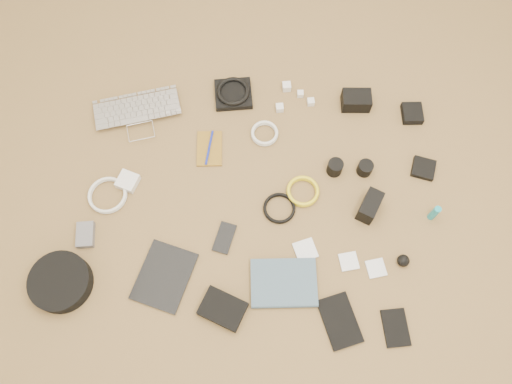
# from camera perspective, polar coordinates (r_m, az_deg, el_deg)

# --- Properties ---
(laptop) EXTENTS (0.41, 0.35, 0.03)m
(laptop) POSITION_cam_1_polar(r_m,az_deg,el_deg) (2.12, -13.21, 8.10)
(laptop) COLOR #B6B6BA
(laptop) RESTS_ON ground
(headphone_pouch) EXTENTS (0.18, 0.17, 0.03)m
(headphone_pouch) POSITION_cam_1_polar(r_m,az_deg,el_deg) (2.13, -2.61, 11.10)
(headphone_pouch) COLOR black
(headphone_pouch) RESTS_ON ground
(headphones) EXTENTS (0.18, 0.18, 0.02)m
(headphones) POSITION_cam_1_polar(r_m,az_deg,el_deg) (2.11, -2.63, 11.43)
(headphones) COLOR black
(headphones) RESTS_ON headphone_pouch
(charger_a) EXTENTS (0.04, 0.04, 0.03)m
(charger_a) POSITION_cam_1_polar(r_m,az_deg,el_deg) (2.15, 3.52, 11.93)
(charger_a) COLOR silver
(charger_a) RESTS_ON ground
(charger_b) EXTENTS (0.03, 0.03, 0.02)m
(charger_b) POSITION_cam_1_polar(r_m,az_deg,el_deg) (2.14, 5.08, 11.11)
(charger_b) COLOR silver
(charger_b) RESTS_ON ground
(charger_c) EXTENTS (0.03, 0.03, 0.03)m
(charger_c) POSITION_cam_1_polar(r_m,az_deg,el_deg) (2.12, 6.28, 10.19)
(charger_c) COLOR silver
(charger_c) RESTS_ON ground
(charger_d) EXTENTS (0.04, 0.04, 0.03)m
(charger_d) POSITION_cam_1_polar(r_m,az_deg,el_deg) (2.09, 2.72, 9.59)
(charger_d) COLOR silver
(charger_d) RESTS_ON ground
(dslr_camera) EXTENTS (0.12, 0.09, 0.07)m
(dslr_camera) POSITION_cam_1_polar(r_m,az_deg,el_deg) (2.13, 11.37, 10.22)
(dslr_camera) COLOR black
(dslr_camera) RESTS_ON ground
(lens_pouch) EXTENTS (0.09, 0.10, 0.03)m
(lens_pouch) POSITION_cam_1_polar(r_m,az_deg,el_deg) (2.17, 17.41, 8.57)
(lens_pouch) COLOR black
(lens_pouch) RESTS_ON ground
(notebook_olive) EXTENTS (0.12, 0.17, 0.01)m
(notebook_olive) POSITION_cam_1_polar(r_m,az_deg,el_deg) (2.02, -5.34, 4.97)
(notebook_olive) COLOR brown
(notebook_olive) RESTS_ON ground
(pen_blue) EXTENTS (0.02, 0.15, 0.01)m
(pen_blue) POSITION_cam_1_polar(r_m,az_deg,el_deg) (2.01, -5.36, 5.08)
(pen_blue) COLOR #1423A6
(pen_blue) RESTS_ON notebook_olive
(cable_white_a) EXTENTS (0.12, 0.12, 0.01)m
(cable_white_a) POSITION_cam_1_polar(r_m,az_deg,el_deg) (2.04, 0.98, 6.63)
(cable_white_a) COLOR silver
(cable_white_a) RESTS_ON ground
(lens_a) EXTENTS (0.06, 0.06, 0.06)m
(lens_a) POSITION_cam_1_polar(r_m,az_deg,el_deg) (1.97, 9.01, 2.79)
(lens_a) COLOR black
(lens_a) RESTS_ON ground
(lens_b) EXTENTS (0.06, 0.06, 0.05)m
(lens_b) POSITION_cam_1_polar(r_m,az_deg,el_deg) (1.99, 12.35, 2.68)
(lens_b) COLOR black
(lens_b) RESTS_ON ground
(card_reader) EXTENTS (0.10, 0.10, 0.02)m
(card_reader) POSITION_cam_1_polar(r_m,az_deg,el_deg) (2.07, 18.59, 2.57)
(card_reader) COLOR black
(card_reader) RESTS_ON ground
(power_brick) EXTENTS (0.09, 0.09, 0.03)m
(power_brick) POSITION_cam_1_polar(r_m,az_deg,el_deg) (2.00, -14.45, 1.19)
(power_brick) COLOR silver
(power_brick) RESTS_ON ground
(cable_white_b) EXTENTS (0.18, 0.18, 0.01)m
(cable_white_b) POSITION_cam_1_polar(r_m,az_deg,el_deg) (2.01, -16.56, -0.42)
(cable_white_b) COLOR silver
(cable_white_b) RESTS_ON ground
(cable_black) EXTENTS (0.13, 0.13, 0.01)m
(cable_black) POSITION_cam_1_polar(r_m,az_deg,el_deg) (1.91, 2.67, -1.92)
(cable_black) COLOR black
(cable_black) RESTS_ON ground
(cable_yellow) EXTENTS (0.13, 0.13, 0.01)m
(cable_yellow) POSITION_cam_1_polar(r_m,az_deg,el_deg) (1.94, 5.35, -0.01)
(cable_yellow) COLOR yellow
(cable_yellow) RESTS_ON ground
(flash) EXTENTS (0.10, 0.13, 0.08)m
(flash) POSITION_cam_1_polar(r_m,az_deg,el_deg) (1.92, 12.87, -1.58)
(flash) COLOR black
(flash) RESTS_ON ground
(lens_cleaner) EXTENTS (0.03, 0.03, 0.09)m
(lens_cleaner) POSITION_cam_1_polar(r_m,az_deg,el_deg) (1.97, 19.70, -2.27)
(lens_cleaner) COLOR teal
(lens_cleaner) RESTS_ON ground
(battery_charger) EXTENTS (0.08, 0.11, 0.03)m
(battery_charger) POSITION_cam_1_polar(r_m,az_deg,el_deg) (1.97, -18.91, -4.65)
(battery_charger) COLOR #5B5B60
(battery_charger) RESTS_ON ground
(tablet) EXTENTS (0.23, 0.27, 0.01)m
(tablet) POSITION_cam_1_polar(r_m,az_deg,el_deg) (1.86, -10.43, -9.45)
(tablet) COLOR black
(tablet) RESTS_ON ground
(phone) EXTENTS (0.08, 0.13, 0.01)m
(phone) POSITION_cam_1_polar(r_m,az_deg,el_deg) (1.87, -3.62, -5.26)
(phone) COLOR black
(phone) RESTS_ON ground
(filter_case_left) EXTENTS (0.10, 0.10, 0.01)m
(filter_case_left) POSITION_cam_1_polar(r_m,az_deg,el_deg) (1.86, 5.65, -6.64)
(filter_case_left) COLOR silver
(filter_case_left) RESTS_ON ground
(filter_case_mid) EXTENTS (0.08, 0.08, 0.01)m
(filter_case_mid) POSITION_cam_1_polar(r_m,az_deg,el_deg) (1.88, 10.55, -7.81)
(filter_case_mid) COLOR silver
(filter_case_mid) RESTS_ON ground
(filter_case_right) EXTENTS (0.08, 0.08, 0.01)m
(filter_case_right) POSITION_cam_1_polar(r_m,az_deg,el_deg) (1.89, 13.54, -8.48)
(filter_case_right) COLOR silver
(filter_case_right) RESTS_ON ground
(air_blower) EXTENTS (0.06, 0.06, 0.04)m
(air_blower) POSITION_cam_1_polar(r_m,az_deg,el_deg) (1.90, 16.48, -7.53)
(air_blower) COLOR black
(air_blower) RESTS_ON ground
(headphone_case) EXTENTS (0.23, 0.23, 0.06)m
(headphone_case) POSITION_cam_1_polar(r_m,az_deg,el_deg) (1.93, -21.43, -9.56)
(headphone_case) COLOR black
(headphone_case) RESTS_ON ground
(drive_case) EXTENTS (0.18, 0.15, 0.04)m
(drive_case) POSITION_cam_1_polar(r_m,az_deg,el_deg) (1.80, -3.82, -13.18)
(drive_case) COLOR black
(drive_case) RESTS_ON ground
(paperback) EXTENTS (0.26, 0.20, 0.02)m
(paperback) POSITION_cam_1_polar(r_m,az_deg,el_deg) (1.81, 3.31, -13.08)
(paperback) COLOR #3E5569
(paperback) RESTS_ON ground
(notebook_black_a) EXTENTS (0.17, 0.21, 0.01)m
(notebook_black_a) POSITION_cam_1_polar(r_m,az_deg,el_deg) (1.83, 9.55, -14.33)
(notebook_black_a) COLOR black
(notebook_black_a) RESTS_ON ground
(notebook_black_b) EXTENTS (0.11, 0.14, 0.01)m
(notebook_black_b) POSITION_cam_1_polar(r_m,az_deg,el_deg) (1.87, 15.66, -14.71)
(notebook_black_b) COLOR black
(notebook_black_b) RESTS_ON ground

